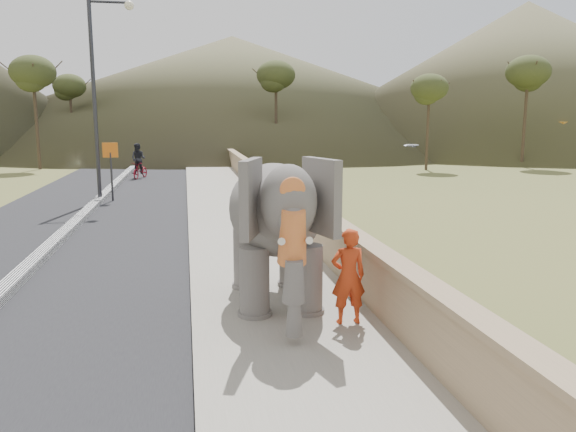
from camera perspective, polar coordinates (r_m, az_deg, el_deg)
The scene contains 14 objects.
ground at distance 7.66m, azimuth 2.23°, elevation -16.20°, with size 160.00×160.00×0.00m, color olive.
road at distance 17.40m, azimuth -21.69°, elevation -1.92°, with size 7.00×120.00×0.03m, color black.
median at distance 17.38m, azimuth -21.71°, elevation -1.61°, with size 0.35×120.00×0.22m, color black.
walkway at distance 17.10m, azimuth -5.06°, elevation -1.23°, with size 3.00×120.00×0.15m, color #9E9687.
parapet at distance 17.24m, azimuth 0.39°, elevation 0.50°, with size 0.30×120.00×1.10m, color tan.
lamppost at distance 23.92m, azimuth -18.43°, elevation 13.02°, with size 1.76×0.36×8.00m.
signboard at distance 23.90m, azimuth -17.56°, elevation 5.31°, with size 0.60×0.08×2.40m.
distant_car at distance 46.14m, azimuth 12.70°, elevation 6.39°, with size 1.70×4.23×1.44m, color silver.
bus_white at distance 50.48m, azimuth 23.10°, elevation 7.07°, with size 2.50×11.00×3.10m, color silver.
hill_right at distance 69.83m, azimuth 22.81°, elevation 12.97°, with size 56.00×56.00×16.00m, color brown.
hill_far at distance 77.07m, azimuth -5.61°, elevation 12.58°, with size 80.00×80.00×14.00m, color brown.
elephant_and_man at distance 9.91m, azimuth -1.23°, elevation -1.38°, with size 2.16×3.60×2.58m.
motorcyclist at distance 32.74m, azimuth -14.86°, elevation 5.06°, with size 1.17×1.85×1.98m.
trees at distance 34.30m, azimuth -3.55°, elevation 10.57°, with size 47.26×43.50×8.16m.
Camera 1 is at (-1.52, -6.71, 3.37)m, focal length 35.00 mm.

